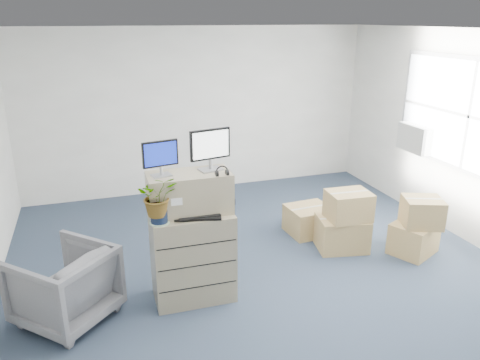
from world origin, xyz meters
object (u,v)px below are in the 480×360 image
at_px(office_chair, 64,282).
at_px(filing_cabinet_lower, 193,256).
at_px(water_bottle, 197,201).
at_px(potted_plant, 158,201).
at_px(monitor_right, 210,147).
at_px(keyboard, 198,216).
at_px(monitor_left, 160,156).

bearing_deg(office_chair, filing_cabinet_lower, 135.92).
height_order(water_bottle, office_chair, water_bottle).
distance_m(filing_cabinet_lower, potted_plant, 0.83).
relative_size(filing_cabinet_lower, office_chair, 1.16).
height_order(monitor_right, office_chair, monitor_right).
bearing_deg(filing_cabinet_lower, potted_plant, -156.61).
distance_m(potted_plant, office_chair, 1.26).
bearing_deg(filing_cabinet_lower, office_chair, -178.65).
bearing_deg(office_chair, keyboard, 130.57).
bearing_deg(water_bottle, monitor_right, 14.32).
bearing_deg(keyboard, water_bottle, 91.80).
distance_m(monitor_right, keyboard, 0.72).
bearing_deg(potted_plant, filing_cabinet_lower, 22.49).
xyz_separation_m(filing_cabinet_lower, monitor_right, (0.24, 0.07, 1.17)).
relative_size(filing_cabinet_lower, keyboard, 2.09).
relative_size(monitor_left, water_bottle, 1.52).
bearing_deg(keyboard, monitor_left, 165.30).
distance_m(monitor_left, monitor_right, 0.52).
xyz_separation_m(keyboard, water_bottle, (0.03, 0.16, 0.11)).
bearing_deg(monitor_right, monitor_left, 171.00).
bearing_deg(monitor_left, monitor_right, -8.35).
xyz_separation_m(monitor_left, keyboard, (0.32, -0.17, -0.62)).
distance_m(keyboard, water_bottle, 0.19).
height_order(monitor_right, potted_plant, monitor_right).
relative_size(keyboard, potted_plant, 1.08).
bearing_deg(water_bottle, filing_cabinet_lower, -158.80).
height_order(filing_cabinet_lower, keyboard, keyboard).
bearing_deg(monitor_right, office_chair, 171.36).
height_order(keyboard, office_chair, keyboard).
xyz_separation_m(monitor_left, monitor_right, (0.52, 0.02, 0.04)).
distance_m(monitor_right, office_chair, 1.99).
height_order(monitor_left, office_chair, monitor_left).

